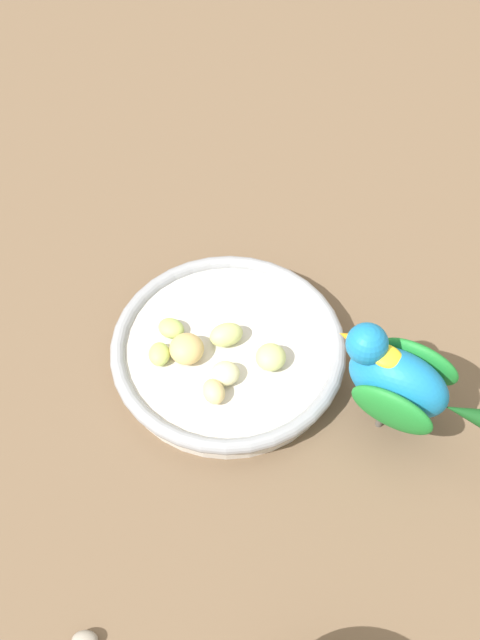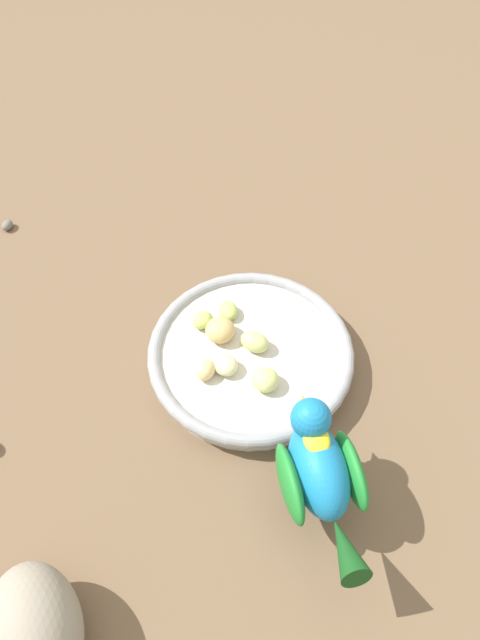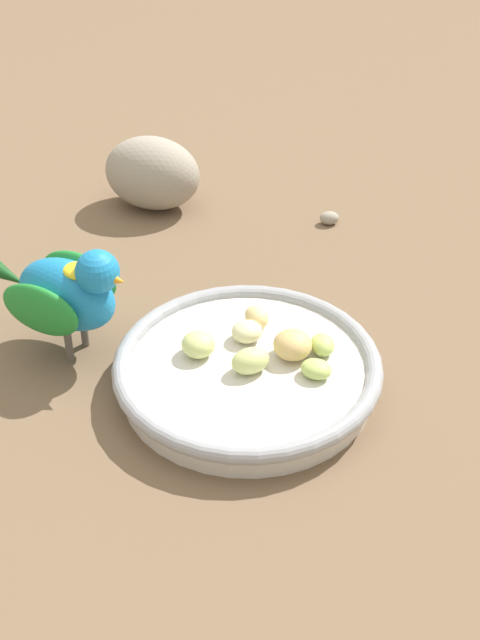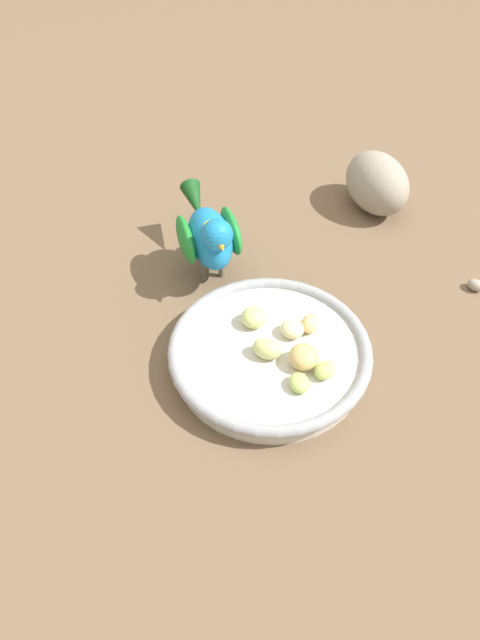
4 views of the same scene
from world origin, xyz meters
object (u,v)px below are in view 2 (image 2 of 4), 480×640
object	(u,v)px
apple_piece_0	(206,370)
apple_piece_3	(220,330)
apple_piece_1	(203,320)
apple_piece_4	(226,365)
rock_large	(35,629)
feeding_bowl	(251,356)
apple_piece_6	(228,311)
parrot	(320,471)
apple_piece_5	(255,342)
pebble_1	(7,225)
apple_piece_2	(265,380)

from	to	relation	value
apple_piece_0	apple_piece_3	distance (m)	0.05
apple_piece_1	apple_piece_4	size ratio (longest dim) A/B	0.93
apple_piece_0	rock_large	xyz separation A→B (m)	(-0.23, 0.17, 0.01)
apple_piece_3	apple_piece_4	world-z (taller)	apple_piece_3
feeding_bowl	apple_piece_6	world-z (taller)	apple_piece_6
parrot	rock_large	bearing A→B (deg)	104.57
apple_piece_1	apple_piece_5	distance (m)	0.07
apple_piece_0	pebble_1	world-z (taller)	apple_piece_0
apple_piece_2	apple_piece_1	bearing A→B (deg)	31.53
apple_piece_0	rock_large	distance (m)	0.29
apple_piece_5	apple_piece_4	bearing A→B (deg)	123.43
apple_piece_0	feeding_bowl	bearing A→B (deg)	-68.58
apple_piece_0	pebble_1	distance (m)	0.38
apple_piece_2	parrot	distance (m)	0.13
apple_piece_4	parrot	bearing A→B (deg)	-156.08
apple_piece_6	rock_large	xyz separation A→B (m)	(-0.31, 0.21, 0.01)
apple_piece_0	apple_piece_4	size ratio (longest dim) A/B	0.94
apple_piece_3	rock_large	bearing A→B (deg)	145.14
apple_piece_2	rock_large	distance (m)	0.31
apple_piece_6	parrot	size ratio (longest dim) A/B	0.16
apple_piece_0	apple_piece_2	xyz separation A→B (m)	(-0.02, -0.06, 0.00)
apple_piece_3	parrot	distance (m)	0.21
apple_piece_1	apple_piece_2	distance (m)	0.11
apple_piece_3	rock_large	xyz separation A→B (m)	(-0.28, 0.19, 0.00)
feeding_bowl	apple_piece_5	xyz separation A→B (m)	(0.01, -0.01, 0.02)
apple_piece_0	apple_piece_1	world-z (taller)	apple_piece_0
feeding_bowl	apple_piece_5	distance (m)	0.02
parrot	feeding_bowl	bearing A→B (deg)	8.16
apple_piece_0	apple_piece_6	xyz separation A→B (m)	(0.08, -0.04, -0.00)
apple_piece_2	apple_piece_4	distance (m)	0.05
apple_piece_0	apple_piece_3	world-z (taller)	apple_piece_3
feeding_bowl	rock_large	world-z (taller)	rock_large
apple_piece_1	apple_piece_4	xyz separation A→B (m)	(-0.07, -0.02, 0.00)
apple_piece_5	apple_piece_2	bearing A→B (deg)	-176.87
feeding_bowl	apple_piece_6	distance (m)	0.06
apple_piece_2	apple_piece_5	xyz separation A→B (m)	(0.05, 0.00, 0.00)
apple_piece_3	rock_large	distance (m)	0.34
parrot	pebble_1	xyz separation A→B (m)	(0.44, 0.32, -0.06)
feeding_bowl	parrot	bearing A→B (deg)	-168.18
pebble_1	apple_piece_5	bearing A→B (deg)	-131.98
apple_piece_3	apple_piece_4	size ratio (longest dim) A/B	1.23
apple_piece_5	feeding_bowl	bearing A→B (deg)	137.58
apple_piece_4	parrot	distance (m)	0.16
apple_piece_5	rock_large	size ratio (longest dim) A/B	0.30
apple_piece_5	rock_large	xyz separation A→B (m)	(-0.26, 0.23, 0.01)
apple_piece_5	pebble_1	xyz separation A→B (m)	(0.26, 0.29, -0.03)
rock_large	feeding_bowl	bearing A→B (deg)	-41.78
feeding_bowl	apple_piece_2	distance (m)	0.05
feeding_bowl	parrot	xyz separation A→B (m)	(-0.17, -0.03, 0.05)
parrot	pebble_1	size ratio (longest dim) A/B	9.38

